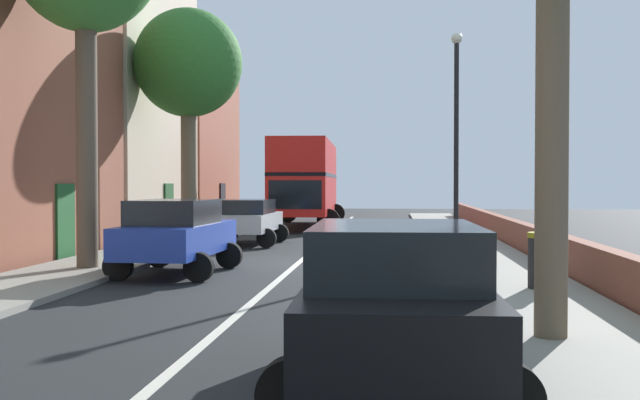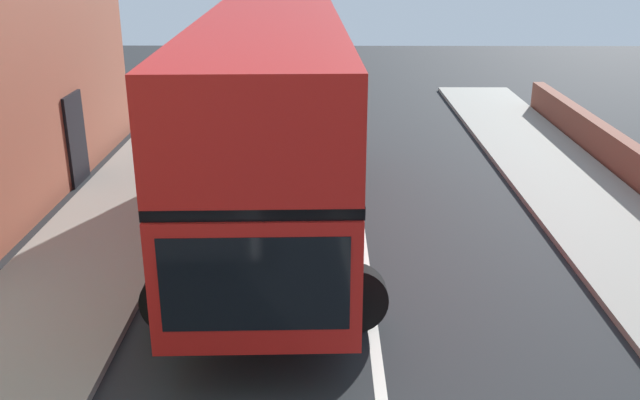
{
  "view_description": "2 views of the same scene",
  "coord_description": "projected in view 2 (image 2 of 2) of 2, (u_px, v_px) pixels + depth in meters",
  "views": [
    {
      "loc": [
        2.48,
        -19.84,
        2.13
      ],
      "look_at": [
        -0.2,
        7.91,
        1.49
      ],
      "focal_mm": 42.25,
      "sensor_mm": 36.0,
      "label": 1
    },
    {
      "loc": [
        -0.71,
        3.65,
        5.35
      ],
      "look_at": [
        -0.78,
        12.99,
        1.87
      ],
      "focal_mm": 39.17,
      "sensor_mm": 36.0,
      "label": 2
    }
  ],
  "objects": [
    {
      "name": "double_decker_bus",
      "position": [
        272.0,
        113.0,
        12.88
      ],
      "size": [
        3.82,
        11.02,
        4.06
      ],
      "color": "red",
      "rests_on": "ground"
    }
  ]
}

